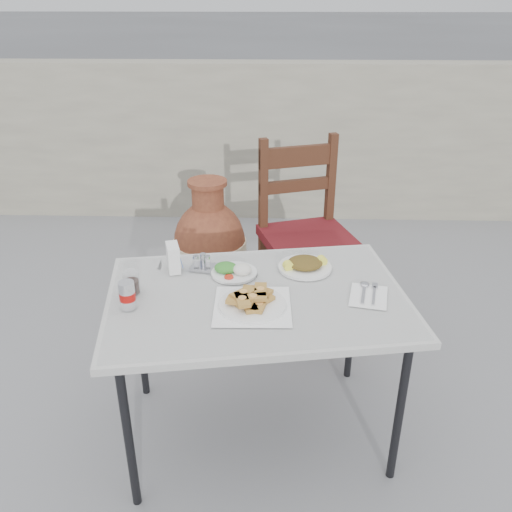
{
  "coord_description": "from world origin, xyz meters",
  "views": [
    {
      "loc": [
        0.11,
        -1.72,
        1.71
      ],
      "look_at": [
        0.06,
        0.07,
        0.81
      ],
      "focal_mm": 38.0,
      "sensor_mm": 36.0,
      "label": 1
    }
  ],
  "objects_px": {
    "chair": "(306,234)",
    "cafe_table": "(257,305)",
    "condiment_caddy": "(203,264)",
    "cola_glass": "(132,284)",
    "pide_plate": "(252,300)",
    "salad_chopped_plate": "(305,265)",
    "terracotta_urn": "(210,246)",
    "soda_can": "(127,295)",
    "napkin_holder": "(173,258)",
    "salad_rice_plate": "(233,270)"
  },
  "relations": [
    {
      "from": "pide_plate",
      "to": "condiment_caddy",
      "type": "height_order",
      "value": "condiment_caddy"
    },
    {
      "from": "soda_can",
      "to": "terracotta_urn",
      "type": "bearing_deg",
      "value": 82.97
    },
    {
      "from": "salad_chopped_plate",
      "to": "cola_glass",
      "type": "height_order",
      "value": "cola_glass"
    },
    {
      "from": "napkin_holder",
      "to": "salad_rice_plate",
      "type": "bearing_deg",
      "value": -22.41
    },
    {
      "from": "cola_glass",
      "to": "chair",
      "type": "bearing_deg",
      "value": 51.73
    },
    {
      "from": "cola_glass",
      "to": "condiment_caddy",
      "type": "xyz_separation_m",
      "value": [
        0.24,
        0.2,
        -0.02
      ]
    },
    {
      "from": "cafe_table",
      "to": "cola_glass",
      "type": "bearing_deg",
      "value": -179.6
    },
    {
      "from": "cola_glass",
      "to": "napkin_holder",
      "type": "xyz_separation_m",
      "value": [
        0.13,
        0.18,
        0.02
      ]
    },
    {
      "from": "terracotta_urn",
      "to": "soda_can",
      "type": "bearing_deg",
      "value": -97.03
    },
    {
      "from": "cafe_table",
      "to": "terracotta_urn",
      "type": "bearing_deg",
      "value": 105.63
    },
    {
      "from": "condiment_caddy",
      "to": "salad_chopped_plate",
      "type": "bearing_deg",
      "value": 2.12
    },
    {
      "from": "salad_chopped_plate",
      "to": "terracotta_urn",
      "type": "distance_m",
      "value": 1.08
    },
    {
      "from": "condiment_caddy",
      "to": "terracotta_urn",
      "type": "height_order",
      "value": "terracotta_urn"
    },
    {
      "from": "soda_can",
      "to": "cafe_table",
      "type": "bearing_deg",
      "value": 13.36
    },
    {
      "from": "salad_rice_plate",
      "to": "salad_chopped_plate",
      "type": "distance_m",
      "value": 0.29
    },
    {
      "from": "cola_glass",
      "to": "salad_rice_plate",
      "type": "bearing_deg",
      "value": 23.13
    },
    {
      "from": "salad_rice_plate",
      "to": "chair",
      "type": "xyz_separation_m",
      "value": [
        0.33,
        0.73,
        -0.17
      ]
    },
    {
      "from": "pide_plate",
      "to": "terracotta_urn",
      "type": "relative_size",
      "value": 0.38
    },
    {
      "from": "salad_rice_plate",
      "to": "soda_can",
      "type": "xyz_separation_m",
      "value": [
        -0.36,
        -0.26,
        0.03
      ]
    },
    {
      "from": "condiment_caddy",
      "to": "cafe_table",
      "type": "bearing_deg",
      "value": -40.56
    },
    {
      "from": "condiment_caddy",
      "to": "napkin_holder",
      "type": "bearing_deg",
      "value": -173.28
    },
    {
      "from": "napkin_holder",
      "to": "pide_plate",
      "type": "bearing_deg",
      "value": -55.66
    },
    {
      "from": "salad_chopped_plate",
      "to": "cafe_table",
      "type": "bearing_deg",
      "value": -132.1
    },
    {
      "from": "salad_rice_plate",
      "to": "terracotta_urn",
      "type": "relative_size",
      "value": 0.25
    },
    {
      "from": "soda_can",
      "to": "cola_glass",
      "type": "relative_size",
      "value": 1.18
    },
    {
      "from": "condiment_caddy",
      "to": "terracotta_urn",
      "type": "bearing_deg",
      "value": 95.12
    },
    {
      "from": "salad_rice_plate",
      "to": "napkin_holder",
      "type": "bearing_deg",
      "value": 173.91
    },
    {
      "from": "terracotta_urn",
      "to": "pide_plate",
      "type": "bearing_deg",
      "value": -76.1
    },
    {
      "from": "salad_chopped_plate",
      "to": "napkin_holder",
      "type": "relative_size",
      "value": 1.95
    },
    {
      "from": "cola_glass",
      "to": "terracotta_urn",
      "type": "bearing_deg",
      "value": 81.75
    },
    {
      "from": "cola_glass",
      "to": "napkin_holder",
      "type": "bearing_deg",
      "value": 55.44
    },
    {
      "from": "salad_chopped_plate",
      "to": "napkin_holder",
      "type": "height_order",
      "value": "napkin_holder"
    },
    {
      "from": "salad_chopped_plate",
      "to": "condiment_caddy",
      "type": "height_order",
      "value": "condiment_caddy"
    },
    {
      "from": "salad_chopped_plate",
      "to": "condiment_caddy",
      "type": "distance_m",
      "value": 0.42
    },
    {
      "from": "salad_chopped_plate",
      "to": "soda_can",
      "type": "height_order",
      "value": "soda_can"
    },
    {
      "from": "cafe_table",
      "to": "napkin_holder",
      "type": "xyz_separation_m",
      "value": [
        -0.34,
        0.18,
        0.1
      ]
    },
    {
      "from": "pide_plate",
      "to": "salad_chopped_plate",
      "type": "xyz_separation_m",
      "value": [
        0.2,
        0.3,
        -0.01
      ]
    },
    {
      "from": "chair",
      "to": "salad_rice_plate",
      "type": "bearing_deg",
      "value": -132.49
    },
    {
      "from": "soda_can",
      "to": "condiment_caddy",
      "type": "relative_size",
      "value": 0.99
    },
    {
      "from": "terracotta_urn",
      "to": "chair",
      "type": "bearing_deg",
      "value": -21.58
    },
    {
      "from": "salad_chopped_plate",
      "to": "chair",
      "type": "bearing_deg",
      "value": 86.24
    },
    {
      "from": "cafe_table",
      "to": "salad_rice_plate",
      "type": "distance_m",
      "value": 0.19
    },
    {
      "from": "salad_rice_plate",
      "to": "salad_chopped_plate",
      "type": "height_order",
      "value": "same"
    },
    {
      "from": "pide_plate",
      "to": "cola_glass",
      "type": "bearing_deg",
      "value": 169.44
    },
    {
      "from": "salad_rice_plate",
      "to": "napkin_holder",
      "type": "height_order",
      "value": "napkin_holder"
    },
    {
      "from": "cafe_table",
      "to": "condiment_caddy",
      "type": "height_order",
      "value": "condiment_caddy"
    },
    {
      "from": "cola_glass",
      "to": "chair",
      "type": "height_order",
      "value": "chair"
    },
    {
      "from": "salad_rice_plate",
      "to": "condiment_caddy",
      "type": "xyz_separation_m",
      "value": [
        -0.13,
        0.04,
        0.01
      ]
    },
    {
      "from": "chair",
      "to": "cafe_table",
      "type": "bearing_deg",
      "value": -122.85
    },
    {
      "from": "pide_plate",
      "to": "cola_glass",
      "type": "relative_size",
      "value": 3.21
    }
  ]
}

